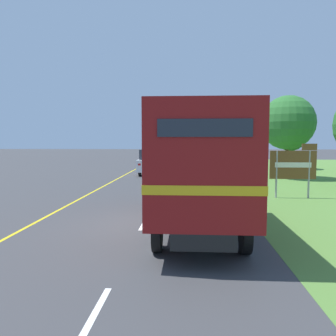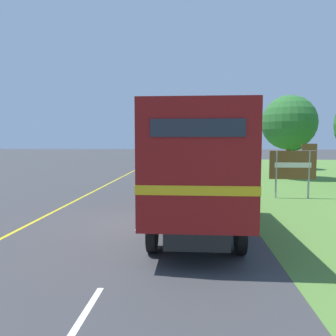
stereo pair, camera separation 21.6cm
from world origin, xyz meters
name	(u,v)px [view 2 (the right image)]	position (x,y,z in m)	size (l,w,h in m)	color
ground_plane	(141,223)	(0.00, 0.00, 0.00)	(200.00, 200.00, 0.00)	#3D3D3F
edge_line_yellow	(115,181)	(-3.70, 11.67, 0.00)	(0.12, 54.79, 0.01)	yellow
centre_dash_nearest	(76,327)	(0.00, -6.18, 0.00)	(0.12, 2.60, 0.01)	white
centre_dash_near	(143,220)	(0.00, 0.42, 0.00)	(0.12, 2.60, 0.01)	white
centre_dash_mid_a	(161,191)	(0.00, 7.02, 0.00)	(0.12, 2.60, 0.01)	white
centre_dash_mid_b	(169,178)	(0.00, 13.62, 0.00)	(0.12, 2.60, 0.01)	white
centre_dash_far	(174,170)	(0.00, 20.22, 0.00)	(0.12, 2.60, 0.01)	white
centre_dash_farthest	(177,165)	(0.00, 26.82, 0.00)	(0.12, 2.60, 0.01)	white
horse_trailer_truck	(195,164)	(1.81, -0.31, 2.03)	(2.54, 8.41, 3.66)	black
lead_car_white	(152,162)	(-1.65, 16.29, 1.03)	(1.80, 4.46, 2.08)	black
highway_sign	(294,165)	(6.58, 5.38, 1.59)	(2.20, 0.09, 2.64)	#9E9EA3
roadside_tree_mid	(289,123)	(8.79, 14.09, 4.11)	(3.99, 3.99, 6.11)	#4C3823
roadside_tree_far	(293,135)	(11.55, 22.38, 3.31)	(3.10, 3.10, 4.88)	brown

